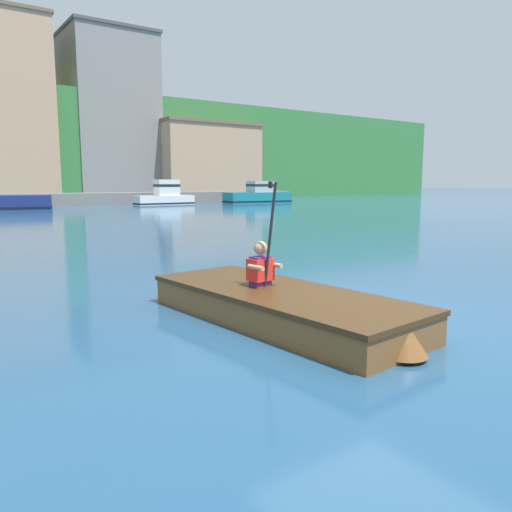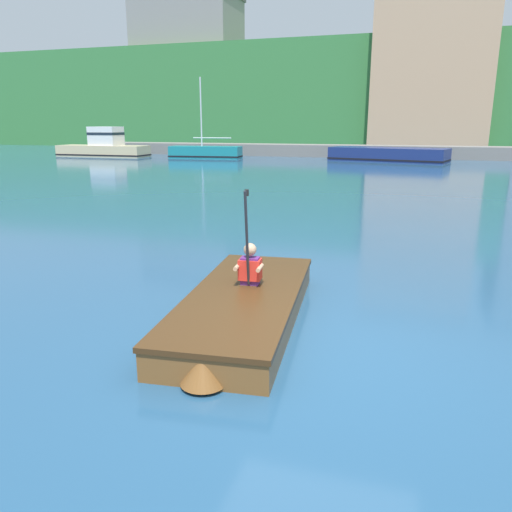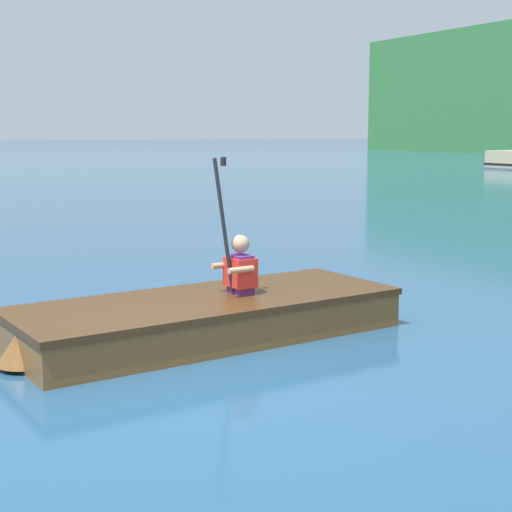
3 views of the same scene
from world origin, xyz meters
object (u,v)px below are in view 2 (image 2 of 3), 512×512
object	(u,v)px
moored_boat_dock_east_inner	(104,147)
rowboat_foreground	(243,306)
moored_boat_dock_west_end	(388,155)
moored_boat_dock_west_inner	(205,152)
person_paddler	(250,266)

from	to	relation	value
moored_boat_dock_east_inner	rowboat_foreground	distance (m)	35.59
moored_boat_dock_west_end	moored_boat_dock_west_inner	size ratio (longest dim) A/B	1.43
moored_boat_dock_west_inner	moored_boat_dock_east_inner	bearing A→B (deg)	-176.35
moored_boat_dock_west_inner	moored_boat_dock_east_inner	distance (m)	8.33
moored_boat_dock_west_end	rowboat_foreground	size ratio (longest dim) A/B	2.15
person_paddler	moored_boat_dock_west_inner	bearing A→B (deg)	114.25
moored_boat_dock_east_inner	rowboat_foreground	xyz separation A→B (m)	(21.26, -28.54, -0.53)
moored_boat_dock_west_inner	person_paddler	size ratio (longest dim) A/B	4.45
moored_boat_dock_west_inner	person_paddler	bearing A→B (deg)	-65.75
moored_boat_dock_west_end	moored_boat_dock_east_inner	size ratio (longest dim) A/B	1.13
moored_boat_dock_west_end	person_paddler	distance (m)	29.59
rowboat_foreground	moored_boat_dock_west_end	bearing A→B (deg)	89.83
moored_boat_dock_west_end	moored_boat_dock_east_inner	xyz separation A→B (m)	(-21.35, -1.44, 0.33)
rowboat_foreground	person_paddler	world-z (taller)	person_paddler
moored_boat_dock_west_inner	person_paddler	xyz separation A→B (m)	(12.92, -28.68, 0.21)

